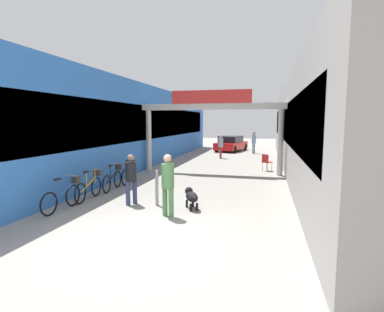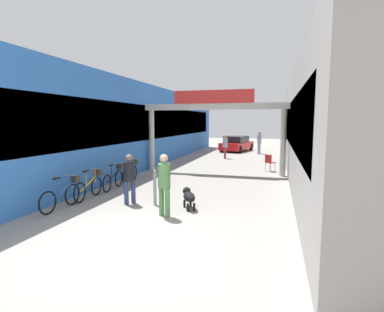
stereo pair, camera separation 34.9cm
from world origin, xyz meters
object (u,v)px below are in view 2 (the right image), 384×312
at_px(pedestrian_companion, 129,176).
at_px(dog_on_leash, 189,196).
at_px(bicycle_orange_second, 90,185).
at_px(cafe_chair_red_nearer, 269,161).
at_px(bicycle_green_farthest, 131,172).
at_px(bicycle_black_third, 114,178).
at_px(bicycle_blue_nearest, 63,194).
at_px(bollard_post_metal, 155,187).
at_px(pedestrian_carrying_crate, 225,145).
at_px(pedestrian_with_dog, 164,181).
at_px(parked_car_red, 237,144).
at_px(pedestrian_elderly_walking, 259,141).

distance_m(pedestrian_companion, dog_on_leash, 2.00).
bearing_deg(dog_on_leash, bicycle_orange_second, 175.72).
bearing_deg(pedestrian_companion, cafe_chair_red_nearer, 61.38).
bearing_deg(bicycle_green_farthest, bicycle_black_third, -90.30).
relative_size(bicycle_blue_nearest, bicycle_orange_second, 1.00).
bearing_deg(bollard_post_metal, pedestrian_carrying_crate, 89.29).
bearing_deg(pedestrian_with_dog, bicycle_orange_second, 159.79).
bearing_deg(parked_car_red, cafe_chair_red_nearer, -73.62).
bearing_deg(bollard_post_metal, bicycle_blue_nearest, -156.58).
xyz_separation_m(dog_on_leash, parked_car_red, (-0.85, 17.70, 0.27)).
xyz_separation_m(bollard_post_metal, parked_car_red, (0.27, 17.63, 0.08)).
xyz_separation_m(pedestrian_with_dog, pedestrian_carrying_crate, (-0.53, 13.18, -0.01)).
relative_size(pedestrian_with_dog, pedestrian_elderly_walking, 0.97).
distance_m(bicycle_orange_second, bicycle_black_third, 1.47).
height_order(bicycle_orange_second, bicycle_black_third, same).
bearing_deg(bicycle_green_farthest, dog_on_leash, -41.49).
height_order(pedestrian_with_dog, pedestrian_elderly_walking, pedestrian_elderly_walking).
xyz_separation_m(dog_on_leash, bicycle_green_farthest, (-3.49, 3.08, 0.06)).
bearing_deg(pedestrian_carrying_crate, pedestrian_companion, -94.49).
bearing_deg(dog_on_leash, pedestrian_companion, -179.49).
height_order(bicycle_orange_second, bicycle_green_farthest, same).
distance_m(pedestrian_companion, cafe_chair_red_nearer, 8.54).
relative_size(pedestrian_with_dog, bicycle_green_farthest, 1.02).
relative_size(pedestrian_elderly_walking, bollard_post_metal, 1.58).
bearing_deg(bicycle_blue_nearest, dog_on_leash, 15.63).
relative_size(dog_on_leash, cafe_chair_red_nearer, 0.94).
height_order(bicycle_green_farthest, cafe_chair_red_nearer, bicycle_green_farthest).
bearing_deg(bicycle_orange_second, bicycle_black_third, 87.63).
bearing_deg(parked_car_red, pedestrian_companion, -93.49).
bearing_deg(bicycle_blue_nearest, pedestrian_with_dog, 2.26).
xyz_separation_m(pedestrian_with_dog, cafe_chair_red_nearer, (2.59, 8.36, -0.44)).
height_order(bicycle_black_third, bollard_post_metal, bollard_post_metal).
distance_m(pedestrian_companion, bicycle_black_third, 2.39).
bearing_deg(parked_car_red, pedestrian_with_dog, -88.72).
relative_size(dog_on_leash, parked_car_red, 0.19).
xyz_separation_m(pedestrian_with_dog, parked_car_red, (-0.41, 18.58, -0.34)).
bearing_deg(dog_on_leash, parked_car_red, 92.74).
bearing_deg(bicycle_blue_nearest, pedestrian_carrying_crate, 78.74).
height_order(bicycle_green_farthest, bollard_post_metal, bollard_post_metal).
xyz_separation_m(bollard_post_metal, cafe_chair_red_nearer, (3.27, 7.40, -0.03)).
bearing_deg(pedestrian_companion, pedestrian_elderly_walking, 79.09).
bearing_deg(pedestrian_elderly_walking, bollard_post_metal, -98.11).
bearing_deg(parked_car_red, bollard_post_metal, -90.86).
xyz_separation_m(bicycle_orange_second, parked_car_red, (2.71, 17.43, 0.21)).
height_order(pedestrian_companion, dog_on_leash, pedestrian_companion).
height_order(bicycle_blue_nearest, parked_car_red, parked_car_red).
bearing_deg(bollard_post_metal, pedestrian_elderly_walking, 81.89).
bearing_deg(bicycle_green_farthest, bicycle_blue_nearest, -91.69).
height_order(pedestrian_elderly_walking, bicycle_black_third, pedestrian_elderly_walking).
bearing_deg(cafe_chair_red_nearer, bicycle_blue_nearest, -124.22).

